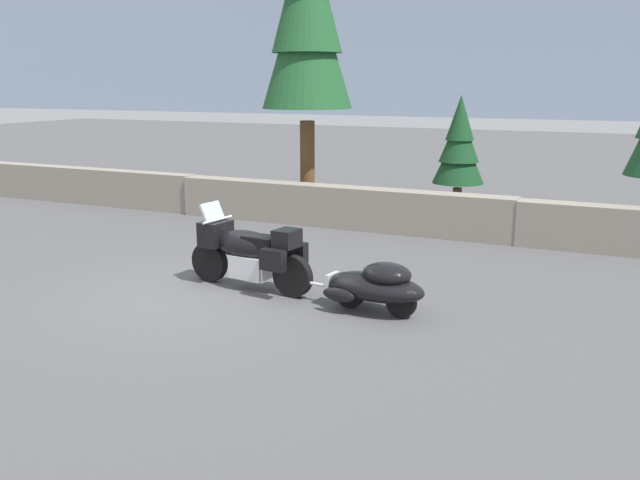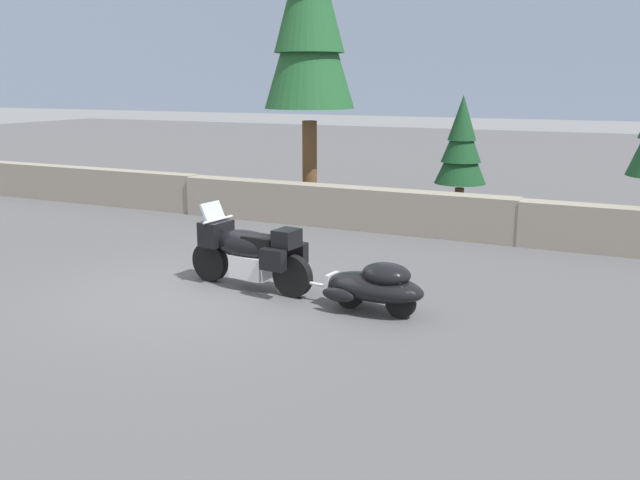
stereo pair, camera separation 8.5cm
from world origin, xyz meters
name	(u,v)px [view 2 (the right image)]	position (x,y,z in m)	size (l,w,h in m)	color
ground_plane	(193,294)	(0.00, 0.00, 0.00)	(80.00, 80.00, 0.00)	#4C4C4F
stone_guard_wall	(349,208)	(0.25, 5.65, 0.47)	(24.00, 0.57, 0.96)	gray
distant_ridgeline	(608,46)	(0.00, 95.63, 8.00)	(240.00, 80.00, 16.00)	#8C9EB7
touring_motorcycle	(249,251)	(0.65, 0.64, 0.62)	(2.31, 0.90, 1.33)	black
car_shaped_trailer	(375,285)	(2.89, 0.38, 0.41)	(2.23, 0.89, 0.76)	black
pine_tree_tall	(309,6)	(-1.40, 6.98, 4.98)	(2.20, 2.20, 7.96)	brown
pine_tree_far_right	(462,144)	(2.39, 7.09, 1.85)	(1.17, 1.17, 2.95)	brown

